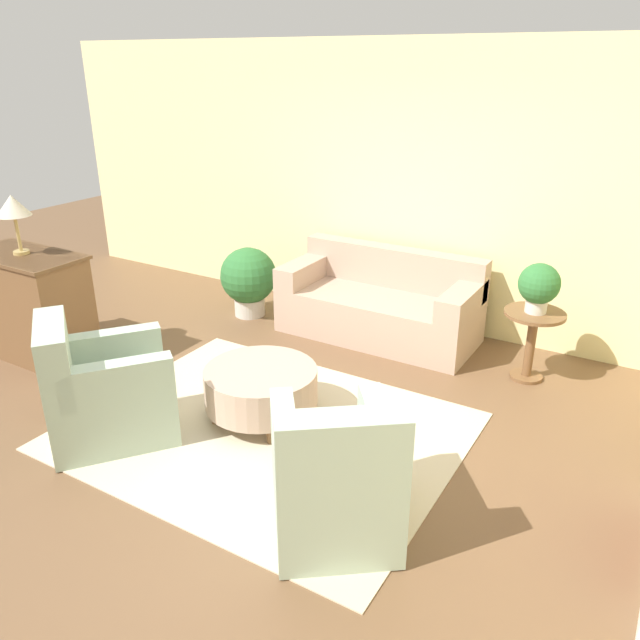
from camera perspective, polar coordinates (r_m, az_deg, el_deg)
ground_plane at (r=4.80m, az=-5.00°, el=-10.14°), size 16.00×16.00×0.00m
wall_back at (r=6.44m, az=8.54°, el=11.82°), size 9.12×0.12×2.80m
rug at (r=4.79m, az=-5.00°, el=-10.09°), size 2.80×2.24×0.01m
couch at (r=6.27m, az=5.52°, el=1.36°), size 1.94×0.85×0.85m
armchair_left at (r=4.80m, az=-19.28°, el=-6.33°), size 1.07×1.10×0.94m
armchair_right at (r=3.70m, az=1.35°, el=-14.32°), size 1.07×1.10×0.94m
ottoman_table at (r=4.83m, az=-5.41°, el=-6.10°), size 0.87×0.87×0.41m
side_table at (r=5.64m, az=18.82°, el=-1.19°), size 0.51×0.51×0.63m
dresser at (r=6.33m, az=-24.88°, el=1.33°), size 1.15×0.59×0.99m
potted_plant_on_side_table at (r=5.48m, az=19.39°, el=3.00°), size 0.34×0.34×0.43m
potted_plant_floor at (r=6.75m, az=-6.56°, el=3.81°), size 0.60×0.60×0.75m
table_lamp at (r=6.09m, az=-26.28°, el=9.21°), size 0.30×0.30×0.53m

